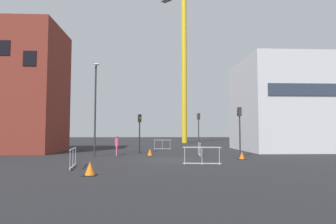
{
  "coord_description": "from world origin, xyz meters",
  "views": [
    {
      "loc": [
        -1.28,
        -20.5,
        2.0
      ],
      "look_at": [
        0.0,
        5.52,
        3.73
      ],
      "focal_mm": 31.2,
      "sensor_mm": 36.0,
      "label": 1
    }
  ],
  "objects_px": {
    "construction_crane": "(185,44)",
    "traffic_cone_by_barrier": "(90,169)",
    "traffic_light_verge": "(140,127)",
    "traffic_light_crosswalk": "(240,123)",
    "streetlamp_tall": "(95,103)",
    "pedestrian_walking": "(117,144)",
    "traffic_cone_on_verge": "(150,153)",
    "traffic_cone_orange": "(242,156)",
    "traffic_light_island": "(199,125)"
  },
  "relations": [
    {
      "from": "streetlamp_tall",
      "to": "traffic_cone_orange",
      "type": "height_order",
      "value": "streetlamp_tall"
    },
    {
      "from": "traffic_light_verge",
      "to": "traffic_cone_orange",
      "type": "xyz_separation_m",
      "value": [
        7.59,
        -6.14,
        -2.16
      ]
    },
    {
      "from": "traffic_light_verge",
      "to": "traffic_cone_on_verge",
      "type": "relative_size",
      "value": 6.02
    },
    {
      "from": "traffic_light_crosswalk",
      "to": "traffic_cone_orange",
      "type": "height_order",
      "value": "traffic_light_crosswalk"
    },
    {
      "from": "traffic_light_crosswalk",
      "to": "streetlamp_tall",
      "type": "bearing_deg",
      "value": 174.87
    },
    {
      "from": "construction_crane",
      "to": "streetlamp_tall",
      "type": "distance_m",
      "value": 31.68
    },
    {
      "from": "traffic_light_crosswalk",
      "to": "pedestrian_walking",
      "type": "relative_size",
      "value": 2.35
    },
    {
      "from": "pedestrian_walking",
      "to": "traffic_light_island",
      "type": "bearing_deg",
      "value": 44.29
    },
    {
      "from": "streetlamp_tall",
      "to": "traffic_light_crosswalk",
      "type": "xyz_separation_m",
      "value": [
        11.44,
        -1.03,
        -1.65
      ]
    },
    {
      "from": "construction_crane",
      "to": "streetlamp_tall",
      "type": "bearing_deg",
      "value": -110.72
    },
    {
      "from": "streetlamp_tall",
      "to": "pedestrian_walking",
      "type": "bearing_deg",
      "value": 28.62
    },
    {
      "from": "traffic_light_crosswalk",
      "to": "traffic_cone_on_verge",
      "type": "bearing_deg",
      "value": 169.17
    },
    {
      "from": "construction_crane",
      "to": "traffic_cone_orange",
      "type": "height_order",
      "value": "construction_crane"
    },
    {
      "from": "pedestrian_walking",
      "to": "traffic_cone_on_verge",
      "type": "height_order",
      "value": "pedestrian_walking"
    },
    {
      "from": "traffic_light_crosswalk",
      "to": "traffic_cone_by_barrier",
      "type": "distance_m",
      "value": 13.45
    },
    {
      "from": "construction_crane",
      "to": "traffic_light_verge",
      "type": "xyz_separation_m",
      "value": [
        -6.79,
        -23.77,
        -14.99
      ]
    },
    {
      "from": "traffic_light_island",
      "to": "traffic_light_verge",
      "type": "distance_m",
      "value": 8.4
    },
    {
      "from": "traffic_cone_by_barrier",
      "to": "traffic_cone_on_verge",
      "type": "bearing_deg",
      "value": 76.12
    },
    {
      "from": "traffic_cone_on_verge",
      "to": "construction_crane",
      "type": "bearing_deg",
      "value": 77.72
    },
    {
      "from": "traffic_light_island",
      "to": "traffic_cone_on_verge",
      "type": "distance_m",
      "value": 10.26
    },
    {
      "from": "construction_crane",
      "to": "traffic_light_island",
      "type": "relative_size",
      "value": 6.9
    },
    {
      "from": "traffic_light_crosswalk",
      "to": "traffic_light_verge",
      "type": "height_order",
      "value": "traffic_light_crosswalk"
    },
    {
      "from": "traffic_cone_orange",
      "to": "pedestrian_walking",
      "type": "bearing_deg",
      "value": 157.59
    },
    {
      "from": "traffic_cone_on_verge",
      "to": "streetlamp_tall",
      "type": "bearing_deg",
      "value": -175.85
    },
    {
      "from": "streetlamp_tall",
      "to": "pedestrian_walking",
      "type": "distance_m",
      "value": 3.81
    },
    {
      "from": "pedestrian_walking",
      "to": "traffic_cone_orange",
      "type": "xyz_separation_m",
      "value": [
        9.34,
        -3.85,
        -0.71
      ]
    },
    {
      "from": "construction_crane",
      "to": "traffic_light_crosswalk",
      "type": "height_order",
      "value": "construction_crane"
    },
    {
      "from": "pedestrian_walking",
      "to": "traffic_cone_by_barrier",
      "type": "bearing_deg",
      "value": -89.16
    },
    {
      "from": "traffic_cone_on_verge",
      "to": "pedestrian_walking",
      "type": "bearing_deg",
      "value": 167.99
    },
    {
      "from": "traffic_light_island",
      "to": "traffic_cone_by_barrier",
      "type": "relative_size",
      "value": 6.42
    },
    {
      "from": "pedestrian_walking",
      "to": "traffic_cone_by_barrier",
      "type": "distance_m",
      "value": 11.05
    },
    {
      "from": "traffic_light_crosswalk",
      "to": "traffic_light_verge",
      "type": "relative_size",
      "value": 1.1
    },
    {
      "from": "traffic_light_island",
      "to": "traffic_cone_on_verge",
      "type": "height_order",
      "value": "traffic_light_island"
    },
    {
      "from": "traffic_cone_on_verge",
      "to": "traffic_light_crosswalk",
      "type": "bearing_deg",
      "value": -10.83
    },
    {
      "from": "streetlamp_tall",
      "to": "traffic_cone_on_verge",
      "type": "bearing_deg",
      "value": 4.15
    },
    {
      "from": "construction_crane",
      "to": "traffic_light_verge",
      "type": "distance_m",
      "value": 28.91
    },
    {
      "from": "construction_crane",
      "to": "traffic_light_verge",
      "type": "relative_size",
      "value": 7.8
    },
    {
      "from": "traffic_cone_on_verge",
      "to": "traffic_cone_by_barrier",
      "type": "height_order",
      "value": "traffic_cone_by_barrier"
    },
    {
      "from": "streetlamp_tall",
      "to": "traffic_light_verge",
      "type": "height_order",
      "value": "streetlamp_tall"
    },
    {
      "from": "traffic_light_island",
      "to": "traffic_cone_on_verge",
      "type": "relative_size",
      "value": 6.8
    },
    {
      "from": "traffic_light_verge",
      "to": "traffic_cone_orange",
      "type": "distance_m",
      "value": 10.0
    },
    {
      "from": "construction_crane",
      "to": "streetlamp_tall",
      "type": "relative_size",
      "value": 3.8
    },
    {
      "from": "traffic_cone_on_verge",
      "to": "traffic_cone_orange",
      "type": "height_order",
      "value": "traffic_cone_on_verge"
    },
    {
      "from": "construction_crane",
      "to": "traffic_light_verge",
      "type": "bearing_deg",
      "value": -105.94
    },
    {
      "from": "traffic_light_crosswalk",
      "to": "traffic_cone_on_verge",
      "type": "distance_m",
      "value": 7.55
    },
    {
      "from": "streetlamp_tall",
      "to": "pedestrian_walking",
      "type": "height_order",
      "value": "streetlamp_tall"
    },
    {
      "from": "construction_crane",
      "to": "traffic_cone_by_barrier",
      "type": "bearing_deg",
      "value": -102.73
    },
    {
      "from": "traffic_light_island",
      "to": "traffic_cone_orange",
      "type": "distance_m",
      "value": 12.03
    },
    {
      "from": "pedestrian_walking",
      "to": "traffic_cone_on_verge",
      "type": "distance_m",
      "value": 2.89
    },
    {
      "from": "construction_crane",
      "to": "traffic_light_verge",
      "type": "height_order",
      "value": "construction_crane"
    }
  ]
}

